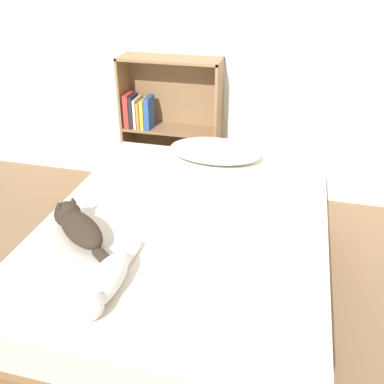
# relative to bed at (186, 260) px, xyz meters

# --- Properties ---
(ground_plane) EXTENTS (8.00, 8.00, 0.00)m
(ground_plane) POSITION_rel_bed_xyz_m (0.00, 0.00, -0.26)
(ground_plane) COLOR #846647
(wall_back) EXTENTS (8.00, 0.06, 2.50)m
(wall_back) POSITION_rel_bed_xyz_m (0.00, 1.40, 0.99)
(wall_back) COLOR white
(wall_back) RESTS_ON ground_plane
(bed) EXTENTS (1.55, 1.96, 0.53)m
(bed) POSITION_rel_bed_xyz_m (0.00, 0.00, 0.00)
(bed) COLOR brown
(bed) RESTS_ON ground_plane
(pillow) EXTENTS (0.64, 0.33, 0.15)m
(pillow) POSITION_rel_bed_xyz_m (-0.00, 0.79, 0.34)
(pillow) COLOR white
(pillow) RESTS_ON bed
(cat_light) EXTENTS (0.15, 0.54, 0.15)m
(cat_light) POSITION_rel_bed_xyz_m (-0.18, -0.65, 0.34)
(cat_light) COLOR white
(cat_light) RESTS_ON bed
(cat_dark) EXTENTS (0.48, 0.40, 0.16)m
(cat_dark) POSITION_rel_bed_xyz_m (-0.49, -0.27, 0.33)
(cat_dark) COLOR #33281E
(cat_dark) RESTS_ON bed
(bookshelf) EXTENTS (0.78, 0.26, 1.12)m
(bookshelf) POSITION_rel_bed_xyz_m (-0.49, 1.27, 0.32)
(bookshelf) COLOR #8E6B47
(bookshelf) RESTS_ON ground_plane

